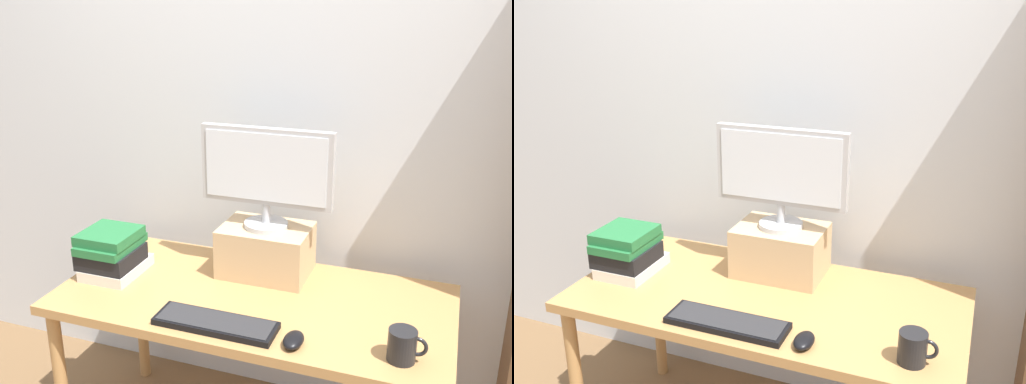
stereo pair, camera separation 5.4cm
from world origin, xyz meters
The scene contains 8 objects.
back_wall centered at (0.00, 0.48, 1.30)m, with size 7.00×0.08×2.60m.
desk centered at (0.00, 0.00, 0.64)m, with size 1.45×0.69×0.72m.
riser_box centered at (-0.01, 0.19, 0.82)m, with size 0.35×0.25×0.20m.
computer_monitor centered at (-0.01, 0.19, 1.14)m, with size 0.52×0.17×0.39m.
keyboard centered at (-0.04, -0.24, 0.73)m, with size 0.42×0.13×0.02m.
computer_mouse centered at (0.23, -0.26, 0.74)m, with size 0.06×0.10×0.04m.
book_stack centered at (-0.58, -0.02, 0.81)m, with size 0.21×0.26×0.18m.
coffee_mug centered at (0.56, -0.22, 0.77)m, with size 0.12×0.09×0.10m.
Camera 2 is at (0.70, -1.74, 1.76)m, focal length 40.00 mm.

